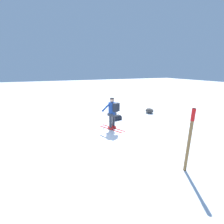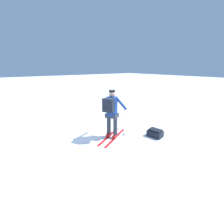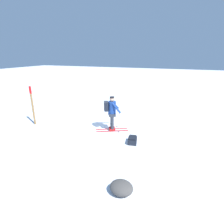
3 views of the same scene
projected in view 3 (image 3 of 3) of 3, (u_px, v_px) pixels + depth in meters
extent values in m
plane|color=white|center=(104.00, 123.00, 9.83)|extent=(80.00, 80.00, 0.00)
cube|color=red|center=(112.00, 129.00, 9.09)|extent=(1.49, 0.84, 0.01)
cube|color=red|center=(112.00, 128.00, 9.07)|extent=(0.32, 0.24, 0.12)
cylinder|color=#2D333D|center=(112.00, 120.00, 8.93)|extent=(0.15, 0.15, 0.73)
cube|color=red|center=(112.00, 131.00, 8.84)|extent=(1.49, 0.84, 0.01)
cube|color=red|center=(112.00, 130.00, 8.82)|extent=(0.32, 0.24, 0.12)
cylinder|color=#2D333D|center=(112.00, 122.00, 8.68)|extent=(0.15, 0.15, 0.73)
cube|color=#2D333D|center=(112.00, 114.00, 8.69)|extent=(0.48, 0.52, 0.14)
cylinder|color=navy|center=(112.00, 108.00, 8.59)|extent=(0.39, 0.39, 0.66)
sphere|color=tan|center=(112.00, 99.00, 8.45)|extent=(0.23, 0.23, 0.23)
cylinder|color=black|center=(112.00, 97.00, 8.42)|extent=(0.22, 0.22, 0.06)
cube|color=black|center=(106.00, 106.00, 8.53)|extent=(0.34, 0.42, 0.45)
cylinder|color=#B2B7BC|center=(117.00, 117.00, 9.15)|extent=(0.02, 0.02, 1.12)
cylinder|color=black|center=(117.00, 126.00, 9.31)|extent=(0.07, 0.07, 0.01)
cylinder|color=navy|center=(115.00, 105.00, 8.85)|extent=(0.34, 0.45, 0.50)
cylinder|color=#B2B7BC|center=(119.00, 122.00, 8.49)|extent=(0.02, 0.02, 1.12)
cylinder|color=black|center=(119.00, 132.00, 8.64)|extent=(0.07, 0.07, 0.01)
cylinder|color=navy|center=(116.00, 108.00, 8.31)|extent=(0.48, 0.11, 0.50)
cube|color=black|center=(132.00, 140.00, 7.65)|extent=(0.46, 0.59, 0.23)
cube|color=black|center=(133.00, 138.00, 7.60)|extent=(0.38, 0.49, 0.06)
cylinder|color=olive|center=(33.00, 106.00, 9.37)|extent=(0.10, 0.10, 2.12)
cylinder|color=red|center=(30.00, 90.00, 9.10)|extent=(0.11, 0.11, 0.38)
ellipsoid|color=#474442|center=(121.00, 188.00, 4.86)|extent=(0.67, 0.57, 0.37)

